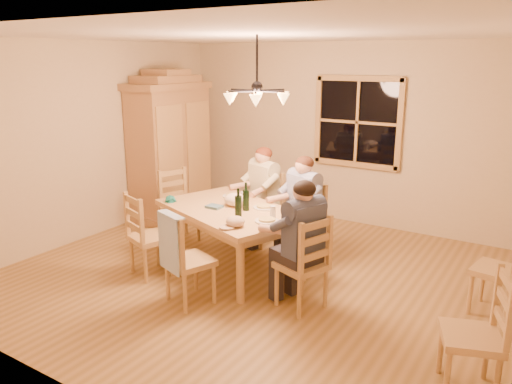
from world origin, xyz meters
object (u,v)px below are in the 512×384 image
Objects in this scene: chair_end_left at (181,219)px; wine_bottle_a at (246,197)px; armoire at (170,150)px; dining_table at (231,216)px; child at (172,229)px; chandelier at (257,96)px; chair_spare_front at (469,355)px; chair_far_left at (263,222)px; adult_slate_man at (302,229)px; chair_spare_back at (495,285)px; wine_bottle_b at (238,203)px; chair_far_right at (302,238)px; chair_near_left at (152,250)px; chair_end_right at (301,279)px; adult_plaid_man at (303,196)px; chair_near_right at (190,275)px; adult_woman at (263,184)px.

chair_end_left is 1.53m from wine_bottle_a.
armoire is at bearing 151.25° from wine_bottle_a.
dining_table is 2.42× the size of child.
chandelier is 1.47m from dining_table.
wine_bottle_a reaches higher than chair_spare_front.
chair_far_left is 1.00× the size of chair_end_left.
adult_slate_man reaches higher than chair_spare_back.
chair_spare_back is at bearing 15.95° from wine_bottle_b.
chandelier is 0.33× the size of armoire.
adult_slate_man is at bearing 127.84° from chair_spare_back.
chandelier is 0.78× the size of chair_far_right.
chair_far_left is at bearing 109.94° from wine_bottle_a.
wine_bottle_a is at bearing 85.10° from adult_slate_man.
chair_spare_front is (3.60, -0.74, -0.12)m from child.
chair_near_left is 1.00× the size of chair_end_right.
child reaches higher than dining_table.
chair_spare_back reaches higher than dining_table.
child is (-1.92, 0.22, -0.42)m from adult_slate_man.
chair_end_left is 1.13× the size of adult_slate_man.
armoire reaches higher than chair_end_left.
wine_bottle_b is (-0.88, 0.17, 0.08)m from adult_slate_man.
chandelier is 2.92m from armoire.
child is 3.66m from chair_spare_back.
chair_near_left is 1.86m from chair_end_right.
adult_plaid_man is (1.75, 0.25, 0.54)m from chair_end_left.
chair_near_right is 1.86m from chair_end_left.
chair_near_right is at bearing 70.57° from chair_spare_front.
armoire is at bearing 82.22° from adult_slate_man.
adult_plaid_man is 1.00× the size of adult_slate_man.
chair_end_right is (0.77, -0.38, -1.77)m from chandelier.
chair_spare_front is at bearing -24.07° from armoire.
chair_far_left is at bearing 63.43° from adult_slate_man.
child is at bearing 160.23° from chair_near_right.
chair_far_left is 1.13× the size of adult_plaid_man.
chandelier is 0.78× the size of chair_near_left.
chair_near_right is (2.17, -2.18, -0.75)m from armoire.
chair_far_right is 1.77m from chair_end_left.
chair_spare_back is at bearing -41.87° from chair_end_right.
adult_woman reaches higher than wine_bottle_a.
chandelier reaches higher than armoire.
adult_plaid_man is at bearing 95.05° from chair_spare_back.
adult_slate_man is at bearing 0.00° from chair_end_right.
chair_near_left is 1.00× the size of chair_spare_back.
chair_near_right is 1.13× the size of adult_plaid_man.
adult_plaid_man is (2.64, -0.59, -0.22)m from armoire.
adult_plaid_man is (0.74, -0.26, 0.54)m from chair_far_left.
adult_slate_man reaches higher than chair_spare_front.
chair_near_left is 0.46m from child.
chandelier is 3.07m from chair_spare_back.
adult_slate_man is (1.84, 0.22, 0.54)m from chair_near_left.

